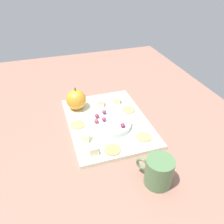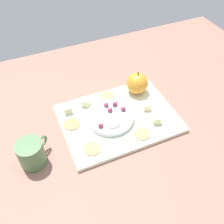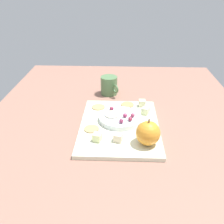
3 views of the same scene
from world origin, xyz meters
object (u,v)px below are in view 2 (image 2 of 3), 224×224
apple_whole (137,83)px  grape_0 (110,110)px  cheese_cube_3 (85,102)px  grape_2 (123,109)px  cheese_cube_1 (157,119)px  cracker_3 (142,134)px  cheese_cube_2 (146,106)px  platter (118,118)px  cup (32,153)px  cheese_cube_0 (68,109)px  serving_dish (110,117)px  cracker_2 (92,149)px  cracker_1 (72,124)px  cracker_0 (107,96)px  apple_slice_0 (112,121)px  grape_1 (106,105)px  grape_3 (115,104)px  grape_4 (101,126)px

apple_whole → grape_0: (-14.07, -7.29, -1.43)cm
apple_whole → cheese_cube_3: bearing=177.6°
cheese_cube_3 → grape_2: size_ratio=1.56×
cheese_cube_1 → cracker_3: cheese_cube_1 is taller
apple_whole → cheese_cube_2: bearing=-96.5°
platter → apple_whole: size_ratio=4.86×
apple_whole → cup: bearing=-160.8°
cheese_cube_0 → cracker_3: size_ratio=0.50×
serving_dish → cheese_cube_2: (13.63, -0.52, 0.44)cm
cracker_2 → cracker_3: size_ratio=1.00×
cheese_cube_2 → cracker_1: bearing=172.7°
cracker_0 → cup: cup is taller
serving_dish → cracker_0: 11.45cm
apple_whole → grape_2: 13.13cm
cheese_cube_3 → apple_slice_0: size_ratio=0.48×
apple_whole → grape_1: 15.04cm
cracker_3 → cheese_cube_0: bearing=135.1°
cracker_0 → grape_3: bearing=-90.7°
cheese_cube_2 → grape_4: size_ratio=1.56×
platter → serving_dish: serving_dish is taller
grape_0 → grape_4: (-5.46, -5.19, -0.04)cm
cheese_cube_3 → grape_2: grape_2 is taller
cracker_1 → grape_4: 10.49cm
cheese_cube_1 → cracker_1: bearing=158.7°
cheese_cube_1 → cheese_cube_3: same height
cracker_0 → serving_dish: bearing=-107.4°
cracker_3 → grape_3: 14.46cm
cracker_1 → grape_4: bearing=-38.2°
serving_dish → apple_slice_0: 3.29cm
grape_4 → apple_whole: bearing=32.6°
platter → cheese_cube_3: 13.32cm
serving_dish → cheese_cube_0: bearing=143.9°
apple_whole → serving_dish: bearing=-148.4°
cracker_3 → grape_4: (-11.68, 6.73, 2.33)cm
cracker_1 → grape_4: size_ratio=3.10×
cheese_cube_3 → grape_4: 13.40cm
grape_2 → grape_3: bearing=116.2°
cracker_0 → apple_slice_0: bearing=-105.7°
grape_0 → grape_4: same height
cheese_cube_0 → grape_1: size_ratio=1.56×
cracker_1 → apple_slice_0: (12.35, -5.91, 1.93)cm
cheese_cube_3 → cracker_3: (12.38, -20.06, -1.15)cm
cheese_cube_2 → grape_4: 18.71cm
cheese_cube_0 → cheese_cube_1: (26.02, -16.45, 0.00)cm
cheese_cube_2 → cheese_cube_0: bearing=159.9°
serving_dish → cracker_0: size_ratio=2.99×
serving_dish → grape_4: grape_4 is taller
platter → cracker_1: cracker_1 is taller
cracker_1 → grape_0: grape_0 is taller
cheese_cube_3 → cheese_cube_1: bearing=-42.1°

